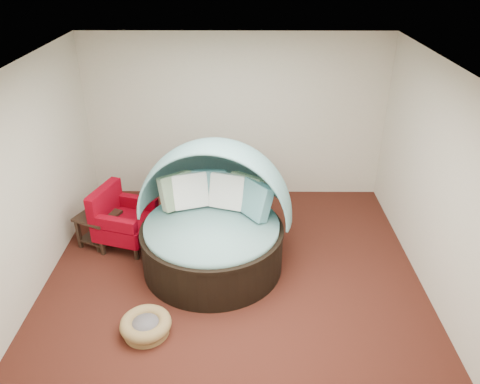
{
  "coord_description": "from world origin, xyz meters",
  "views": [
    {
      "loc": [
        0.12,
        -4.98,
        4.01
      ],
      "look_at": [
        0.08,
        0.6,
        1.01
      ],
      "focal_mm": 35.0,
      "sensor_mm": 36.0,
      "label": 1
    }
  ],
  "objects_px": {
    "canopy_daybed": "(213,211)",
    "pet_basket": "(146,325)",
    "red_armchair": "(122,219)",
    "side_table": "(99,225)"
  },
  "relations": [
    {
      "from": "side_table",
      "to": "pet_basket",
      "type": "bearing_deg",
      "value": -60.84
    },
    {
      "from": "canopy_daybed",
      "to": "pet_basket",
      "type": "height_order",
      "value": "canopy_daybed"
    },
    {
      "from": "side_table",
      "to": "red_armchair",
      "type": "bearing_deg",
      "value": 2.81
    },
    {
      "from": "red_armchair",
      "to": "canopy_daybed",
      "type": "bearing_deg",
      "value": -0.93
    },
    {
      "from": "red_armchair",
      "to": "side_table",
      "type": "bearing_deg",
      "value": -160.3
    },
    {
      "from": "canopy_daybed",
      "to": "red_armchair",
      "type": "xyz_separation_m",
      "value": [
        -1.38,
        0.44,
        -0.41
      ]
    },
    {
      "from": "canopy_daybed",
      "to": "pet_basket",
      "type": "bearing_deg",
      "value": -108.76
    },
    {
      "from": "pet_basket",
      "to": "red_armchair",
      "type": "bearing_deg",
      "value": 109.83
    },
    {
      "from": "red_armchair",
      "to": "side_table",
      "type": "xyz_separation_m",
      "value": [
        -0.35,
        -0.02,
        -0.09
      ]
    },
    {
      "from": "canopy_daybed",
      "to": "pet_basket",
      "type": "xyz_separation_m",
      "value": [
        -0.72,
        -1.39,
        -0.71
      ]
    }
  ]
}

